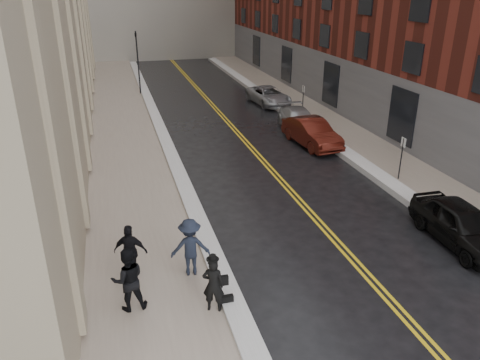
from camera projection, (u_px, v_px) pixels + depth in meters
ground at (315, 316)px, 13.58m from camera, size 160.00×160.00×0.00m
sidewalk_left at (127, 150)px, 26.59m from camera, size 4.00×64.00×0.15m
sidewalk_right at (342, 131)px, 29.93m from camera, size 3.00×64.00×0.15m
lane_stripe_a at (243, 141)px, 28.32m from camera, size 0.12×64.00×0.01m
lane_stripe_b at (247, 140)px, 28.38m from camera, size 0.12×64.00×0.01m
snow_ridge_left at (167, 145)px, 27.14m from camera, size 0.70×60.80×0.26m
snow_ridge_right at (316, 132)px, 29.44m from camera, size 0.85×60.80×0.30m
traffic_signal at (138, 58)px, 38.26m from camera, size 0.18×0.15×5.20m
parking_sign_near at (402, 155)px, 22.07m from camera, size 0.06×0.35×2.23m
parking_sign_far at (303, 98)px, 32.69m from camera, size 0.06×0.35×2.23m
car_black at (461, 224)px, 17.07m from camera, size 1.97×4.58×1.54m
car_maroon at (312, 132)px, 27.25m from camera, size 2.14×4.89×1.56m
car_silver_near at (299, 120)px, 29.96m from camera, size 2.42×4.96×1.39m
car_silver_far at (269, 96)px, 36.36m from camera, size 2.69×5.02×1.34m
pedestrian_main at (213, 285)px, 13.29m from camera, size 0.73×0.60×1.71m
pedestrian_a at (128, 279)px, 13.31m from camera, size 1.00×0.80×1.98m
pedestrian_b at (190, 247)px, 14.95m from camera, size 1.33×0.86×1.95m
pedestrian_c at (131, 251)px, 14.81m from camera, size 1.16×0.78×1.83m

